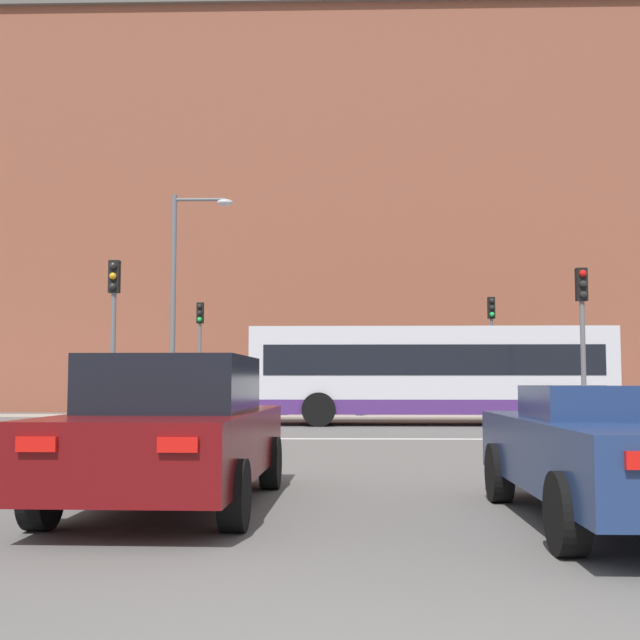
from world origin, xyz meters
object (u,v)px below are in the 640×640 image
(car_saloon_left, at_px, (175,431))
(pedestrian_walking_west, at_px, (359,390))
(traffic_light_far_left, at_px, (200,340))
(street_lamp_junction, at_px, (183,284))
(traffic_light_near_left, at_px, (113,318))
(pedestrian_walking_east, at_px, (307,390))
(car_roadster_right, at_px, (623,451))
(pedestrian_waiting, at_px, (284,390))
(traffic_light_far_right, at_px, (492,337))
(traffic_light_near_right, at_px, (583,322))
(bus_crossing_lead, at_px, (429,373))

(car_saloon_left, bearing_deg, pedestrian_walking_west, 85.17)
(traffic_light_far_left, relative_size, street_lamp_junction, 0.61)
(traffic_light_near_left, xyz_separation_m, pedestrian_walking_east, (4.26, 11.69, -1.90))
(car_roadster_right, xyz_separation_m, street_lamp_junction, (-7.46, 16.70, 3.63))
(car_roadster_right, xyz_separation_m, traffic_light_near_left, (-8.20, 11.81, 2.20))
(traffic_light_far_left, xyz_separation_m, pedestrian_waiting, (3.16, 1.02, -1.92))
(car_saloon_left, bearing_deg, pedestrian_walking_east, 90.26)
(traffic_light_far_right, distance_m, traffic_light_far_left, 11.02)
(traffic_light_near_left, bearing_deg, pedestrian_walking_west, 61.75)
(traffic_light_near_right, relative_size, traffic_light_near_left, 0.95)
(traffic_light_near_right, xyz_separation_m, pedestrian_walking_east, (-7.13, 11.71, -1.75))
(car_roadster_right, bearing_deg, traffic_light_far_right, 82.89)
(traffic_light_far_left, height_order, pedestrian_walking_west, traffic_light_far_left)
(car_saloon_left, height_order, pedestrian_waiting, pedestrian_waiting)
(traffic_light_near_left, relative_size, pedestrian_waiting, 2.55)
(traffic_light_near_left, distance_m, pedestrian_walking_east, 12.59)
(car_roadster_right, xyz_separation_m, traffic_light_near_right, (3.19, 11.79, 2.06))
(bus_crossing_lead, height_order, traffic_light_near_right, traffic_light_near_right)
(traffic_light_far_right, bearing_deg, pedestrian_waiting, 168.07)
(traffic_light_near_right, xyz_separation_m, street_lamp_junction, (-10.65, 4.90, 1.57))
(traffic_light_far_right, bearing_deg, traffic_light_near_right, -88.77)
(car_saloon_left, relative_size, traffic_light_far_right, 1.04)
(traffic_light_near_right, relative_size, pedestrian_walking_west, 2.37)
(traffic_light_far_left, distance_m, pedestrian_waiting, 3.84)
(car_saloon_left, distance_m, traffic_light_near_left, 11.68)
(car_roadster_right, bearing_deg, car_saloon_left, 168.16)
(car_saloon_left, xyz_separation_m, traffic_light_far_right, (7.37, 21.28, 2.18))
(street_lamp_junction, relative_size, pedestrian_waiting, 4.20)
(bus_crossing_lead, distance_m, traffic_light_far_right, 5.97)
(car_roadster_right, bearing_deg, bus_crossing_lead, 90.22)
(car_saloon_left, distance_m, traffic_light_far_left, 22.31)
(traffic_light_far_left, distance_m, pedestrian_walking_west, 6.42)
(car_saloon_left, relative_size, bus_crossing_lead, 0.43)
(traffic_light_near_right, distance_m, street_lamp_junction, 11.83)
(traffic_light_near_right, height_order, pedestrian_walking_west, traffic_light_near_right)
(pedestrian_waiting, bearing_deg, car_saloon_left, 51.49)
(pedestrian_walking_east, bearing_deg, traffic_light_near_left, -28.24)
(traffic_light_far_right, height_order, pedestrian_walking_east, traffic_light_far_right)
(bus_crossing_lead, relative_size, pedestrian_walking_east, 6.48)
(car_saloon_left, xyz_separation_m, pedestrian_walking_west, (2.46, 22.51, 0.21))
(traffic_light_far_right, xyz_separation_m, pedestrian_waiting, (-7.84, 1.66, -1.99))
(traffic_light_far_left, distance_m, traffic_light_near_left, 11.07)
(traffic_light_far_left, bearing_deg, pedestrian_waiting, 17.88)
(bus_crossing_lead, bearing_deg, traffic_light_far_right, -29.81)
(pedestrian_waiting, bearing_deg, street_lamp_junction, 30.52)
(car_roadster_right, distance_m, traffic_light_far_right, 22.55)
(pedestrian_walking_west, bearing_deg, traffic_light_near_right, -38.25)
(traffic_light_far_left, xyz_separation_m, street_lamp_junction, (0.57, -6.18, 1.40))
(traffic_light_near_left, bearing_deg, bus_crossing_lead, 33.08)
(traffic_light_far_right, relative_size, traffic_light_far_left, 1.03)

